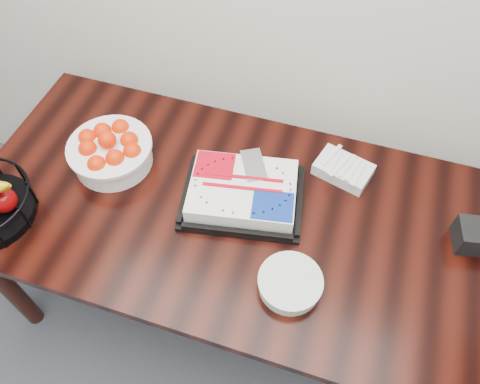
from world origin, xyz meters
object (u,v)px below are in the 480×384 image
(plate_stack, at_px, (290,283))
(napkin_box, at_px, (476,236))
(table, at_px, (227,221))
(cake_tray, at_px, (243,192))
(tangerine_bowl, at_px, (109,147))

(plate_stack, relative_size, napkin_box, 1.63)
(napkin_box, bearing_deg, plate_stack, -147.59)
(table, distance_m, plate_stack, 0.37)
(cake_tray, distance_m, plate_stack, 0.36)
(table, xyz_separation_m, plate_stack, (0.28, -0.22, 0.11))
(plate_stack, bearing_deg, napkin_box, 32.41)
(plate_stack, bearing_deg, tangerine_bowl, 159.03)
(table, height_order, napkin_box, napkin_box)
(tangerine_bowl, xyz_separation_m, plate_stack, (0.74, -0.28, -0.06))
(table, relative_size, cake_tray, 3.91)
(table, distance_m, napkin_box, 0.82)
(cake_tray, bearing_deg, plate_stack, -48.83)
(table, xyz_separation_m, cake_tray, (0.04, 0.05, 0.12))
(napkin_box, bearing_deg, table, -171.88)
(plate_stack, distance_m, napkin_box, 0.62)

